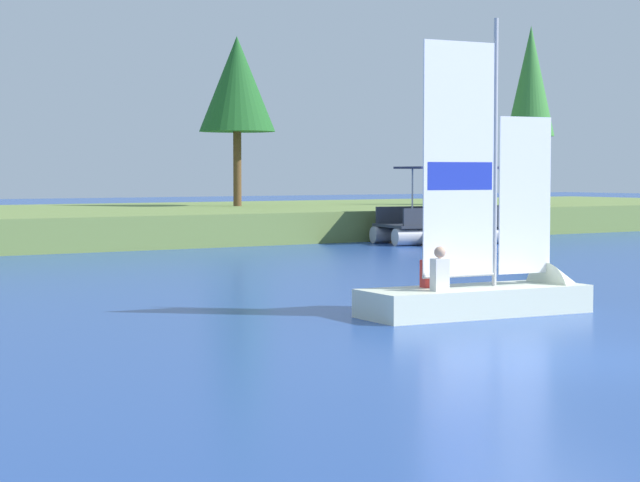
# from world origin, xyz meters

# --- Properties ---
(ground_plane) EXTENTS (200.00, 200.00, 0.00)m
(ground_plane) POSITION_xyz_m (0.00, 0.00, 0.00)
(ground_plane) COLOR #234793
(shoreline_tree_centre) EXTENTS (3.20, 3.20, 7.12)m
(shoreline_tree_centre) POSITION_xyz_m (13.34, 32.53, 6.20)
(shoreline_tree_centre) COLOR brown
(shoreline_tree_centre) RESTS_ON shore_bank
(shoreline_tree_midright) EXTENTS (2.06, 2.06, 7.74)m
(shoreline_tree_midright) POSITION_xyz_m (24.76, 26.97, 6.37)
(shoreline_tree_midright) COLOR brown
(shoreline_tree_midright) RESTS_ON shore_bank
(wooden_dock) EXTENTS (1.68, 4.19, 0.46)m
(wooden_dock) POSITION_xyz_m (14.91, 22.34, 0.23)
(wooden_dock) COLOR brown
(wooden_dock) RESTS_ON ground
(sailboat) EXTENTS (4.86, 1.81, 5.65)m
(sailboat) POSITION_xyz_m (3.03, 4.49, 0.41)
(sailboat) COLOR silver
(sailboat) RESTS_ON ground
(pontoon_boat) EXTENTS (5.94, 3.42, 2.74)m
(pontoon_boat) POSITION_xyz_m (16.09, 21.66, 0.67)
(pontoon_boat) COLOR #B2B2B7
(pontoon_boat) RESTS_ON ground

